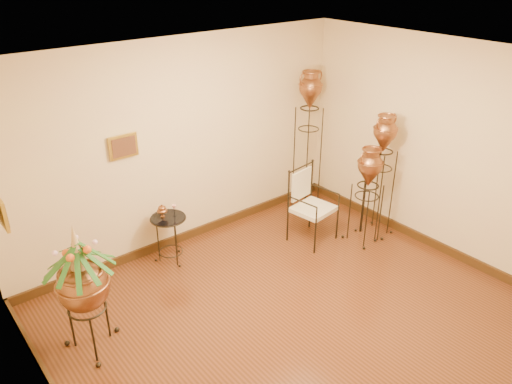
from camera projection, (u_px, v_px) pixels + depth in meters
ground at (313, 330)px, 5.41m from camera, size 5.00×5.00×0.00m
room_shell at (321, 187)px, 4.65m from camera, size 5.02×5.02×2.81m
amphora_tall at (308, 140)px, 7.51m from camera, size 0.49×0.49×2.19m
amphora_mid at (380, 175)px, 6.87m from camera, size 0.52×0.52×1.80m
amphora_short at (367, 195)px, 6.80m from camera, size 0.46×0.46×1.41m
planter_urn at (82, 282)px, 4.82m from camera, size 0.82×0.82×1.49m
armchair at (313, 206)px, 6.86m from camera, size 0.67×0.64×1.07m
side_table at (170, 238)px, 6.48m from camera, size 0.48×0.48×0.82m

